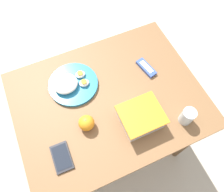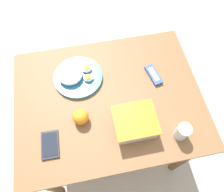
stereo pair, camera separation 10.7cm
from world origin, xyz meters
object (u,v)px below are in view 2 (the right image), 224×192
object	(u,v)px
orange_fruit	(81,117)
cell_phone	(50,145)
drinking_glass	(182,132)
rice_plate	(76,76)
food_container	(135,123)
candy_bar	(153,75)

from	to	relation	value
orange_fruit	cell_phone	size ratio (longest dim) A/B	0.57
orange_fruit	drinking_glass	bearing A→B (deg)	159.67
orange_fruit	rice_plate	size ratio (longest dim) A/B	0.29
rice_plate	food_container	bearing A→B (deg)	126.70
food_container	orange_fruit	size ratio (longest dim) A/B	2.58
drinking_glass	orange_fruit	bearing A→B (deg)	-20.33
orange_fruit	candy_bar	world-z (taller)	orange_fruit
rice_plate	drinking_glass	world-z (taller)	drinking_glass
candy_bar	drinking_glass	world-z (taller)	drinking_glass
drinking_glass	candy_bar	bearing A→B (deg)	-84.67
rice_plate	cell_phone	distance (m)	0.37
food_container	drinking_glass	distance (m)	0.22
candy_bar	food_container	bearing A→B (deg)	56.25
food_container	rice_plate	world-z (taller)	food_container
rice_plate	drinking_glass	distance (m)	0.59
food_container	rice_plate	size ratio (longest dim) A/B	0.76
orange_fruit	rice_plate	world-z (taller)	orange_fruit
food_container	drinking_glass	world-z (taller)	drinking_glass
food_container	cell_phone	distance (m)	0.40
orange_fruit	cell_phone	world-z (taller)	orange_fruit
candy_bar	drinking_glass	distance (m)	0.34
candy_bar	drinking_glass	bearing A→B (deg)	95.33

